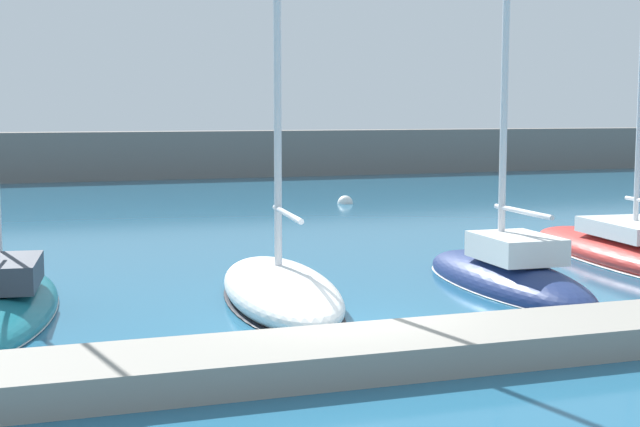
% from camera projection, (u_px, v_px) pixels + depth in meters
% --- Properties ---
extents(ground_plane, '(120.00, 120.00, 0.00)m').
position_uv_depth(ground_plane, '(344.00, 336.00, 16.51)').
color(ground_plane, '#236084').
extents(dock_pier, '(27.45, 1.99, 0.51)m').
position_uv_depth(dock_pier, '(388.00, 350.00, 14.56)').
color(dock_pier, gray).
rests_on(dock_pier, ground_plane).
extents(breakwater_seawall, '(108.00, 2.17, 2.78)m').
position_uv_depth(breakwater_seawall, '(110.00, 156.00, 53.12)').
color(breakwater_seawall, slate).
rests_on(breakwater_seawall, ground_plane).
extents(sailboat_white_third, '(2.85, 6.91, 14.64)m').
position_uv_depth(sailboat_white_third, '(280.00, 285.00, 19.22)').
color(sailboat_white_third, white).
rests_on(sailboat_white_third, ground_plane).
extents(sailboat_navy_fourth, '(2.33, 6.89, 15.29)m').
position_uv_depth(sailboat_navy_fourth, '(507.00, 272.00, 20.99)').
color(sailboat_navy_fourth, navy).
rests_on(sailboat_navy_fourth, ground_plane).
extents(mooring_buoy_white, '(0.68, 0.68, 0.68)m').
position_uv_depth(mooring_buoy_white, '(345.00, 203.00, 39.86)').
color(mooring_buoy_white, white).
rests_on(mooring_buoy_white, ground_plane).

